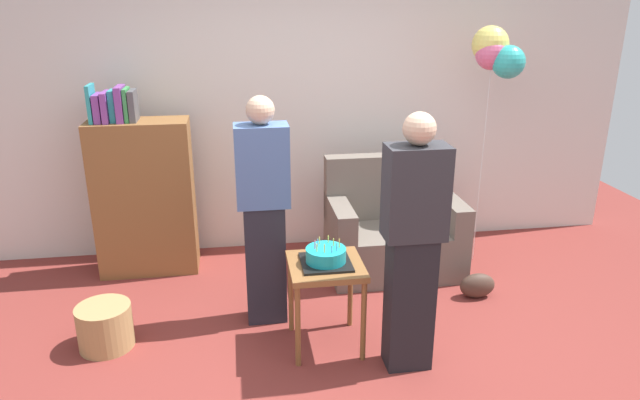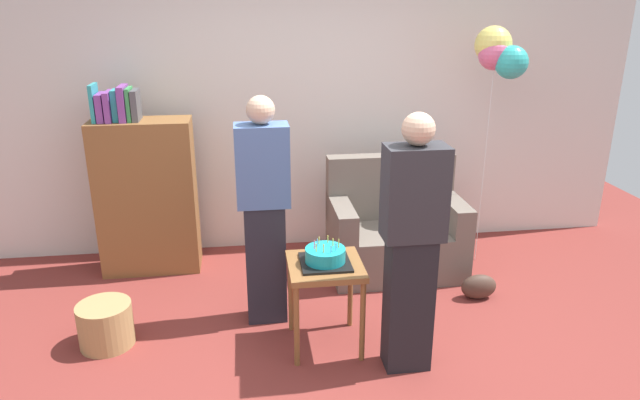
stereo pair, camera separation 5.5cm
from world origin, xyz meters
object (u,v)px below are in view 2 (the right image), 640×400
Objects in this scene: bookshelf at (146,193)px; birthday_cake at (325,256)px; person_holding_cake at (412,245)px; handbag at (479,287)px; couch at (394,232)px; wicker_basket at (106,325)px; person_blowing_candles at (264,211)px; side_table at (325,276)px; balloon_bunch at (499,52)px.

bookshelf reaches higher than birthday_cake.
person_holding_cake is 1.32m from handbag.
birthday_cake is (1.31, -1.36, -0.03)m from bookshelf.
wicker_basket is at bearing -158.43° from couch.
person_holding_cake is (0.48, -0.29, 0.18)m from birthday_cake.
handbag is (1.65, 0.06, -0.73)m from person_blowing_candles.
couch is at bearing -7.92° from bookshelf.
bookshelf is 2.44m from person_holding_cake.
bookshelf is 1.90m from side_table.
balloon_bunch is at bearing 1.70° from person_blowing_candles.
handbag is 0.14× the size of balloon_bunch.
bookshelf is 4.97× the size of birthday_cake.
person_blowing_candles is 5.82× the size of handbag.
couch is at bearing 130.60° from handbag.
person_holding_cake is 2.11m from wicker_basket.
side_table is 0.30× the size of balloon_bunch.
person_blowing_candles and person_holding_cake have the same top height.
person_blowing_candles is at bearing -149.21° from couch.
bookshelf reaches higher than wicker_basket.
person_holding_cake is at bearing -31.38° from birthday_cake.
person_holding_cake is 2.05m from balloon_bunch.
balloon_bunch is at bearing 67.41° from handbag.
person_blowing_candles is at bearing -178.06° from handbag.
wicker_basket is at bearing 171.46° from person_blowing_candles.
balloon_bunch reaches higher than handbag.
handbag is at bearing -49.40° from couch.
wicker_basket is 1.29× the size of handbag.
person_holding_cake is (0.48, -0.29, 0.32)m from side_table.
person_holding_cake is (0.85, -0.69, 0.00)m from person_blowing_candles.
person_holding_cake is at bearing -14.08° from wicker_basket.
side_table is 0.37× the size of person_holding_cake.
balloon_bunch reaches higher than birthday_cake.
wicker_basket is (-1.46, 0.20, -0.36)m from side_table.
person_blowing_candles is 1.30m from wicker_basket.
handbag is at bearing 19.75° from birthday_cake.
bookshelf reaches higher than couch.
birthday_cake is 0.20× the size of person_holding_cake.
bookshelf is 0.98× the size of person_holding_cake.
bookshelf is 1.89m from birthday_cake.
bookshelf is at bearing -29.11° from person_holding_cake.
person_blowing_candles is 1.80m from handbag.
couch is 1.32m from side_table.
person_blowing_candles is (-1.12, -0.67, 0.49)m from couch.
couch is 1.68m from balloon_bunch.
balloon_bunch reaches higher than person_blowing_candles.
person_blowing_candles is at bearing 10.73° from wicker_basket.
handbag is 1.86m from balloon_bunch.
wicker_basket is 0.18× the size of balloon_bunch.
person_blowing_candles is at bearing -159.03° from balloon_bunch.
couch is at bearing 11.52° from person_blowing_candles.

